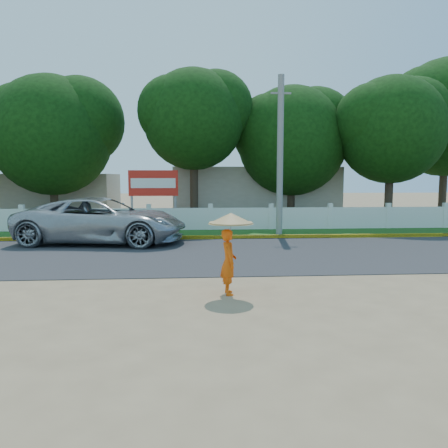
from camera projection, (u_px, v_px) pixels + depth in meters
name	position (u px, v px, depth m)	size (l,w,h in m)	color
ground	(230.00, 287.00, 10.40)	(120.00, 120.00, 0.00)	#9E8460
road	(219.00, 254.00, 14.86)	(60.00, 7.00, 0.02)	#38383A
grass_verge	(212.00, 234.00, 20.07)	(60.00, 3.50, 0.03)	#2D601E
curb	(214.00, 237.00, 18.37)	(40.00, 0.18, 0.16)	yellow
fence	(210.00, 219.00, 21.45)	(40.00, 0.10, 1.10)	silver
building_near	(252.00, 193.00, 28.29)	(10.00, 6.00, 3.20)	#B7AD99
building_far	(52.00, 196.00, 28.37)	(8.00, 5.00, 2.80)	#B7AD99
utility_pole	(280.00, 156.00, 19.46)	(0.28, 0.28, 7.08)	gray
vehicle	(102.00, 220.00, 17.17)	(3.01, 6.53, 1.81)	#A4A7AC
monk_with_parasol	(230.00, 241.00, 9.67)	(1.01, 1.01, 1.83)	#DD4F0B
billboard	(153.00, 186.00, 22.16)	(2.50, 0.13, 2.95)	gray
tree_row	(239.00, 131.00, 24.30)	(35.01, 8.09, 9.46)	#473828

